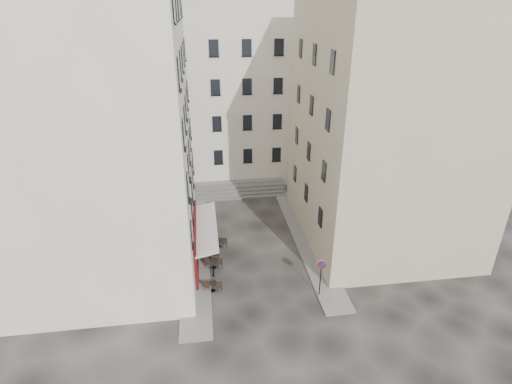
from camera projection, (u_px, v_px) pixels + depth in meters
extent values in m
plane|color=black|center=(257.00, 265.00, 29.77)|extent=(90.00, 90.00, 0.00)
cube|color=slate|center=(196.00, 240.00, 32.77)|extent=(2.00, 22.00, 0.12)
cube|color=slate|center=(306.00, 238.00, 32.98)|extent=(2.00, 18.00, 0.12)
cube|color=beige|center=(97.00, 129.00, 26.88)|extent=(12.00, 16.00, 20.00)
cube|color=tan|center=(387.00, 129.00, 30.34)|extent=(12.00, 14.00, 18.00)
cube|color=beige|center=(223.00, 92.00, 42.80)|extent=(18.00, 10.00, 18.00)
cube|color=#42090A|center=(196.00, 242.00, 29.37)|extent=(0.25, 7.00, 3.50)
cube|color=black|center=(196.00, 246.00, 29.53)|extent=(0.06, 3.85, 2.00)
cube|color=silver|center=(206.00, 227.00, 28.96)|extent=(1.58, 7.30, 0.41)
cube|color=#5D5A58|center=(241.00, 195.00, 40.38)|extent=(9.00, 1.80, 0.20)
cube|color=#5D5A58|center=(240.00, 191.00, 40.70)|extent=(9.00, 1.80, 0.20)
cube|color=#5D5A58|center=(240.00, 188.00, 41.02)|extent=(9.00, 1.80, 0.20)
cube|color=#5D5A58|center=(239.00, 184.00, 41.33)|extent=(9.00, 1.80, 0.20)
cylinder|color=black|center=(213.00, 271.00, 28.28)|extent=(0.10, 0.10, 0.90)
sphere|color=black|center=(213.00, 266.00, 28.08)|extent=(0.12, 0.12, 0.12)
cylinder|color=black|center=(212.00, 245.00, 31.42)|extent=(0.10, 0.10, 0.90)
sphere|color=black|center=(211.00, 240.00, 31.22)|extent=(0.12, 0.12, 0.12)
cylinder|color=black|center=(210.00, 223.00, 34.55)|extent=(0.10, 0.10, 0.90)
sphere|color=black|center=(210.00, 218.00, 34.35)|extent=(0.12, 0.12, 0.12)
cylinder|color=black|center=(320.00, 279.00, 26.03)|extent=(0.07, 0.07, 2.78)
cylinder|color=#AC1A0B|center=(322.00, 265.00, 25.55)|extent=(0.64, 0.12, 0.64)
cylinder|color=navy|center=(322.00, 265.00, 25.53)|extent=(0.47, 0.11, 0.47)
cube|color=#AC1A0B|center=(322.00, 265.00, 25.51)|extent=(0.38, 0.08, 0.38)
cylinder|color=black|center=(213.00, 291.00, 27.00)|extent=(0.34, 0.34, 0.02)
cylinder|color=black|center=(213.00, 287.00, 26.87)|extent=(0.05, 0.05, 0.65)
cylinder|color=black|center=(213.00, 283.00, 26.74)|extent=(0.56, 0.56, 0.04)
cube|color=black|center=(219.00, 286.00, 26.90)|extent=(0.35, 0.35, 0.84)
cube|color=black|center=(207.00, 286.00, 26.88)|extent=(0.35, 0.35, 0.84)
cylinder|color=black|center=(214.00, 268.00, 29.35)|extent=(0.36, 0.36, 0.02)
cylinder|color=black|center=(214.00, 264.00, 29.21)|extent=(0.05, 0.05, 0.69)
cylinder|color=black|center=(214.00, 260.00, 29.07)|extent=(0.59, 0.59, 0.04)
cube|color=black|center=(220.00, 263.00, 29.24)|extent=(0.38, 0.38, 0.89)
cube|color=black|center=(208.00, 263.00, 29.22)|extent=(0.38, 0.38, 0.89)
cylinder|color=black|center=(210.00, 259.00, 30.32)|extent=(0.38, 0.38, 0.02)
cylinder|color=black|center=(210.00, 255.00, 30.17)|extent=(0.05, 0.05, 0.75)
cylinder|color=black|center=(210.00, 251.00, 30.02)|extent=(0.64, 0.64, 0.04)
cube|color=black|center=(216.00, 254.00, 30.20)|extent=(0.41, 0.41, 0.96)
cube|color=black|center=(203.00, 254.00, 30.18)|extent=(0.41, 0.41, 0.96)
cylinder|color=black|center=(219.00, 246.00, 31.88)|extent=(0.36, 0.36, 0.02)
cylinder|color=black|center=(219.00, 243.00, 31.74)|extent=(0.05, 0.05, 0.71)
cylinder|color=black|center=(219.00, 239.00, 31.60)|extent=(0.60, 0.60, 0.04)
cube|color=black|center=(225.00, 242.00, 31.77)|extent=(0.38, 0.38, 0.91)
cube|color=black|center=(213.00, 242.00, 31.75)|extent=(0.38, 0.38, 0.91)
cylinder|color=black|center=(210.00, 234.00, 33.58)|extent=(0.34, 0.34, 0.02)
cylinder|color=black|center=(209.00, 231.00, 33.45)|extent=(0.05, 0.05, 0.66)
cylinder|color=black|center=(209.00, 228.00, 33.32)|extent=(0.56, 0.56, 0.04)
cube|color=black|center=(214.00, 230.00, 33.48)|extent=(0.36, 0.36, 0.85)
cube|color=black|center=(204.00, 230.00, 33.46)|extent=(0.36, 0.36, 0.85)
imported|color=#222328|center=(213.00, 234.00, 31.95)|extent=(0.79, 0.77, 1.83)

